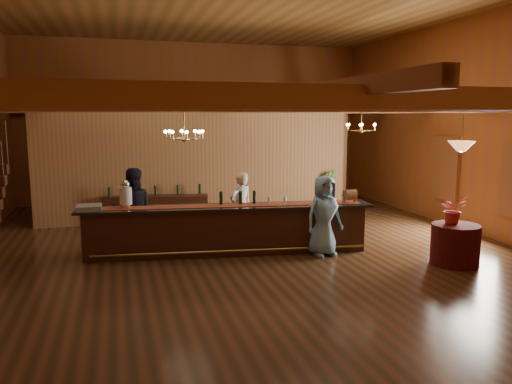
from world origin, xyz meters
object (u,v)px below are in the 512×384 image
object	(u,v)px
tasting_bar	(227,229)
guest	(324,216)
chandelier_right	(361,127)
floor_plant	(325,191)
round_table	(455,245)
bartender	(241,208)
staff_second	(133,209)
chandelier_left	(184,134)
backbar_shelf	(156,210)
beverage_dispenser	(126,195)
pendant_lamp	(461,146)
raffle_drum	(350,195)

from	to	relation	value
tasting_bar	guest	distance (m)	2.12
chandelier_right	floor_plant	world-z (taller)	chandelier_right
round_table	bartender	world-z (taller)	bartender
staff_second	chandelier_left	bearing A→B (deg)	137.65
backbar_shelf	floor_plant	distance (m)	5.24
beverage_dispenser	pendant_lamp	bearing A→B (deg)	-20.67
guest	floor_plant	distance (m)	4.92
tasting_bar	guest	size ratio (longest dim) A/B	3.67
raffle_drum	floor_plant	bearing A→B (deg)	73.45
backbar_shelf	round_table	bearing A→B (deg)	-34.97
tasting_bar	backbar_shelf	world-z (taller)	tasting_bar
chandelier_right	staff_second	distance (m)	5.95
tasting_bar	raffle_drum	size ratio (longest dim) A/B	18.77
beverage_dispenser	staff_second	xyz separation A→B (m)	(0.15, 0.51, -0.42)
raffle_drum	round_table	xyz separation A→B (m)	(1.54, -1.67, -0.82)
tasting_bar	staff_second	world-z (taller)	staff_second
beverage_dispenser	guest	distance (m)	4.24
tasting_bar	pendant_lamp	bearing A→B (deg)	-18.61
round_table	floor_plant	xyz separation A→B (m)	(-0.29, 5.86, 0.25)
chandelier_left	staff_second	size ratio (longest dim) A/B	0.43
staff_second	floor_plant	size ratio (longest dim) A/B	1.40
bartender	staff_second	world-z (taller)	staff_second
beverage_dispenser	staff_second	bearing A→B (deg)	73.56
tasting_bar	raffle_drum	xyz separation A→B (m)	(2.72, -0.40, 0.70)
beverage_dispenser	staff_second	size ratio (longest dim) A/B	0.32
pendant_lamp	bartender	world-z (taller)	pendant_lamp
backbar_shelf	pendant_lamp	xyz separation A→B (m)	(5.52, -5.51, 2.00)
backbar_shelf	chandelier_right	world-z (taller)	chandelier_right
chandelier_left	chandelier_right	xyz separation A→B (m)	(4.62, 1.13, 0.09)
beverage_dispenser	raffle_drum	bearing A→B (deg)	-8.58
backbar_shelf	staff_second	world-z (taller)	staff_second
pendant_lamp	guest	size ratio (longest dim) A/B	0.52
chandelier_left	floor_plant	size ratio (longest dim) A/B	0.61
chandelier_right	staff_second	xyz separation A→B (m)	(-5.68, -0.22, -1.78)
tasting_bar	chandelier_right	bearing A→B (deg)	23.32
chandelier_right	backbar_shelf	bearing A→B (deg)	154.49
pendant_lamp	staff_second	bearing A→B (deg)	154.87
bartender	beverage_dispenser	bearing A→B (deg)	-13.25
bartender	guest	distance (m)	2.12
beverage_dispenser	pendant_lamp	distance (m)	6.89
staff_second	beverage_dispenser	bearing A→B (deg)	72.20
raffle_drum	pendant_lamp	distance (m)	2.56
tasting_bar	backbar_shelf	xyz separation A→B (m)	(-1.26, 3.43, -0.13)
beverage_dispenser	tasting_bar	bearing A→B (deg)	-8.79
pendant_lamp	floor_plant	world-z (taller)	pendant_lamp
round_table	bartender	bearing A→B (deg)	142.29
floor_plant	round_table	bearing A→B (deg)	-87.14
beverage_dispenser	staff_second	distance (m)	0.68
staff_second	chandelier_right	bearing A→B (deg)	-179.17
backbar_shelf	raffle_drum	bearing A→B (deg)	-33.93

